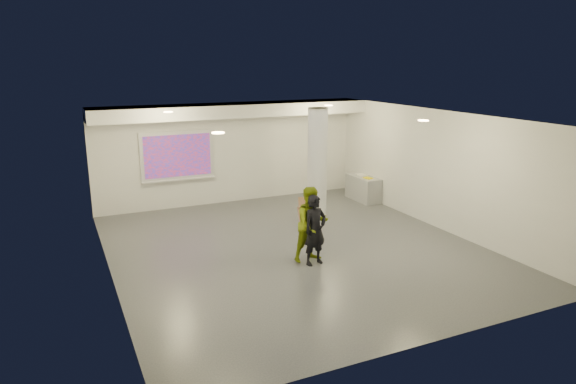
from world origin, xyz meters
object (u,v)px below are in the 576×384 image
column (317,165)px  credenza (363,188)px  projection_screen (178,156)px  woman (315,230)px  man (312,224)px

column → credenza: bearing=27.2°
projection_screen → woman: bearing=-73.6°
column → woman: column is taller
credenza → man: bearing=-135.0°
man → woman: bearing=-105.3°
credenza → man: 5.25m
woman → man: (0.03, 0.21, 0.06)m
column → woman: size_ratio=2.00×
column → man: size_ratio=1.85×
projection_screen → man: 5.51m
projection_screen → credenza: size_ratio=1.65×
column → man: (-1.48, -2.56, -0.69)m
woman → man: man is taller
man → column: bearing=53.0°
projection_screen → woman: 5.70m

